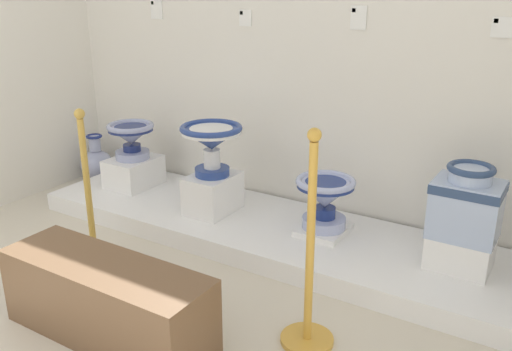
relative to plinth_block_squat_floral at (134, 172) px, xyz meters
name	(u,v)px	position (x,y,z in m)	size (l,w,h in m)	color
wall_back	(302,14)	(1.23, 0.44, 1.22)	(4.29, 0.06, 2.92)	white
display_platform	(264,230)	(1.23, -0.05, -0.18)	(3.35, 0.88, 0.13)	white
plinth_block_squat_floral	(134,172)	(0.00, 0.00, 0.00)	(0.32, 0.40, 0.23)	white
antique_toilet_squat_floral	(131,136)	(0.00, 0.00, 0.30)	(0.36, 0.36, 0.28)	#9BA4CD
plinth_block_rightmost	(213,193)	(0.83, -0.09, 0.02)	(0.28, 0.38, 0.27)	white
antique_toilet_rightmost	(211,139)	(0.83, -0.09, 0.41)	(0.43, 0.43, 0.35)	navy
plinth_block_tall_cobalt	(323,230)	(1.65, 0.00, -0.09)	(0.29, 0.33, 0.04)	white
antique_toilet_tall_cobalt	(325,196)	(1.65, 0.00, 0.14)	(0.38, 0.38, 0.33)	#A9B4E0
plinth_block_pale_glazed	(460,251)	(2.50, 0.00, -0.02)	(0.34, 0.29, 0.19)	white
antique_toilet_pale_glazed	(467,202)	(2.50, 0.00, 0.29)	(0.37, 0.29, 0.42)	#ABBFE3
info_placard_first	(156,9)	(-0.02, 0.40, 1.22)	(0.11, 0.01, 0.15)	white
info_placard_second	(245,18)	(0.80, 0.40, 1.18)	(0.10, 0.01, 0.11)	white
info_placard_third	(358,18)	(1.64, 0.40, 1.21)	(0.10, 0.01, 0.15)	white
info_placard_fourth	(502,27)	(2.49, 0.40, 1.18)	(0.12, 0.01, 0.11)	white
decorative_vase_companion	(97,163)	(-0.60, 0.16, -0.08)	(0.28, 0.28, 0.42)	navy
stanchion_post_near_left	(91,219)	(0.45, -0.85, 0.02)	(0.28, 0.28, 0.97)	gold
stanchion_post_near_right	(309,284)	(2.00, -0.92, 0.08)	(0.26, 0.26, 1.08)	gold
museum_bench	(107,301)	(1.15, -1.39, -0.04)	(1.12, 0.36, 0.40)	brown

